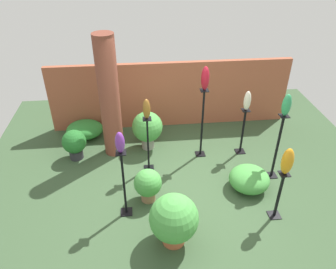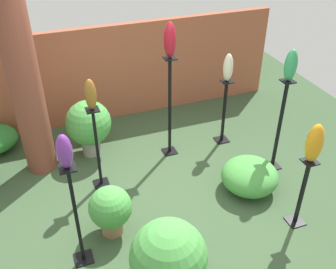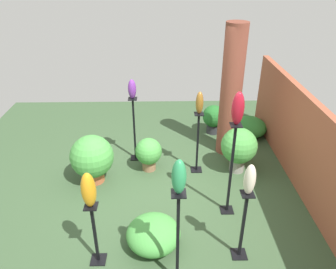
{
  "view_description": "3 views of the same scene",
  "coord_description": "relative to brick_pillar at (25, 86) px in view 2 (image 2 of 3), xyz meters",
  "views": [
    {
      "loc": [
        -0.78,
        -4.56,
        4.17
      ],
      "look_at": [
        -0.28,
        0.33,
        1.01
      ],
      "focal_mm": 35.0,
      "sensor_mm": 36.0,
      "label": 1
    },
    {
      "loc": [
        -1.19,
        -3.47,
        3.51
      ],
      "look_at": [
        0.09,
        0.01,
        1.04
      ],
      "focal_mm": 42.0,
      "sensor_mm": 36.0,
      "label": 2
    },
    {
      "loc": [
        4.45,
        0.02,
        3.51
      ],
      "look_at": [
        -0.19,
        0.12,
        1.01
      ],
      "focal_mm": 35.0,
      "sensor_mm": 36.0,
      "label": 3
    }
  ],
  "objects": [
    {
      "name": "pedestal_ruby",
      "position": [
        1.83,
        -0.31,
        -0.58
      ],
      "size": [
        0.2,
        0.2,
        1.51
      ],
      "color": "black",
      "rests_on": "ground"
    },
    {
      "name": "art_vase_ivory",
      "position": [
        2.71,
        -0.3,
        -0.04
      ],
      "size": [
        0.14,
        0.14,
        0.41
      ],
      "primitive_type": "ellipsoid",
      "color": "beige",
      "rests_on": "pedestal_ivory"
    },
    {
      "name": "potted_plant_mid_left",
      "position": [
        0.73,
        0.07,
        -0.77
      ],
      "size": [
        0.65,
        0.65,
        0.86
      ],
      "color": "gray",
      "rests_on": "ground"
    },
    {
      "name": "art_vase_violet",
      "position": [
        0.26,
        -1.84,
        0.17
      ],
      "size": [
        0.15,
        0.15,
        0.36
      ],
      "primitive_type": "ellipsoid",
      "color": "#6B2D8C",
      "rests_on": "pedestal_violet"
    },
    {
      "name": "pedestal_bronze",
      "position": [
        0.7,
        -0.68,
        -0.75
      ],
      "size": [
        0.2,
        0.2,
        1.17
      ],
      "color": "black",
      "rests_on": "ground"
    },
    {
      "name": "art_vase_amber",
      "position": [
        2.76,
        -2.17,
        -0.12
      ],
      "size": [
        0.19,
        0.18,
        0.47
      ],
      "primitive_type": "ellipsoid",
      "color": "orange",
      "rests_on": "pedestal_amber"
    },
    {
      "name": "pedestal_ivory",
      "position": [
        2.71,
        -0.3,
        -0.81
      ],
      "size": [
        0.2,
        0.2,
        1.03
      ],
      "color": "black",
      "rests_on": "ground"
    },
    {
      "name": "potted_plant_front_right",
      "position": [
        0.65,
        -1.56,
        -0.91
      ],
      "size": [
        0.49,
        0.49,
        0.64
      ],
      "color": "#936B4C",
      "rests_on": "ground"
    },
    {
      "name": "brick_pillar",
      "position": [
        0.0,
        0.0,
        0.0
      ],
      "size": [
        0.41,
        0.41,
        2.56
      ],
      "primitive_type": "cylinder",
      "color": "brown",
      "rests_on": "ground"
    },
    {
      "name": "pedestal_jade",
      "position": [
        3.09,
        -1.15,
        -0.65
      ],
      "size": [
        0.2,
        0.2,
        1.36
      ],
      "color": "black",
      "rests_on": "ground"
    },
    {
      "name": "art_vase_jade",
      "position": [
        3.09,
        -1.15,
        0.29
      ],
      "size": [
        0.16,
        0.15,
        0.41
      ],
      "primitive_type": "ellipsoid",
      "color": "#2D9356",
      "rests_on": "pedestal_jade"
    },
    {
      "name": "potted_plant_walkway_edge",
      "position": [
        0.99,
        -2.52,
        -0.79
      ],
      "size": [
        0.75,
        0.75,
        0.88
      ],
      "color": "#B25B38",
      "rests_on": "ground"
    },
    {
      "name": "pedestal_violet",
      "position": [
        0.26,
        -1.84,
        -0.69
      ],
      "size": [
        0.2,
        0.2,
        1.27
      ],
      "color": "black",
      "rests_on": "ground"
    },
    {
      "name": "foliage_bed_west",
      "position": [
        2.52,
        -1.44,
        -1.07
      ],
      "size": [
        0.74,
        0.74,
        0.43
      ],
      "primitive_type": "ellipsoid",
      "color": "#479942",
      "rests_on": "ground"
    },
    {
      "name": "pedestal_amber",
      "position": [
        2.76,
        -2.17,
        -0.86
      ],
      "size": [
        0.2,
        0.2,
        0.92
      ],
      "color": "black",
      "rests_on": "ground"
    },
    {
      "name": "ground_plane",
      "position": [
        1.34,
        -1.33,
        -1.28
      ],
      "size": [
        8.0,
        8.0,
        0.0
      ],
      "primitive_type": "plane",
      "color": "#385133"
    },
    {
      "name": "art_vase_ruby",
      "position": [
        1.83,
        -0.31,
        0.47
      ],
      "size": [
        0.16,
        0.17,
        0.48
      ],
      "primitive_type": "ellipsoid",
      "color": "maroon",
      "rests_on": "pedestal_ruby"
    },
    {
      "name": "brick_wall_back",
      "position": [
        1.34,
        1.04,
        -0.48
      ],
      "size": [
        5.6,
        0.12,
        1.59
      ],
      "primitive_type": "cube",
      "color": "#9E5138",
      "rests_on": "ground"
    },
    {
      "name": "art_vase_bronze",
      "position": [
        0.7,
        -0.68,
        0.09
      ],
      "size": [
        0.14,
        0.13,
        0.4
      ],
      "primitive_type": "ellipsoid",
      "color": "brown",
      "rests_on": "pedestal_bronze"
    }
  ]
}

